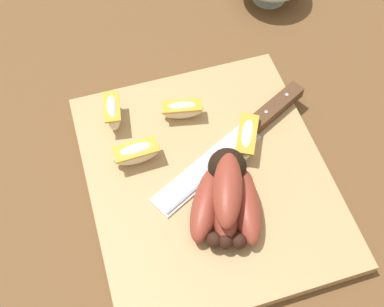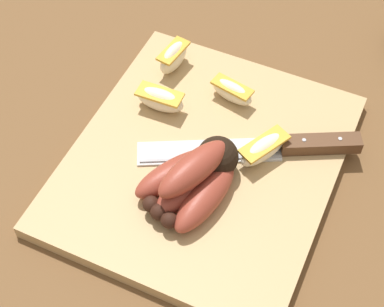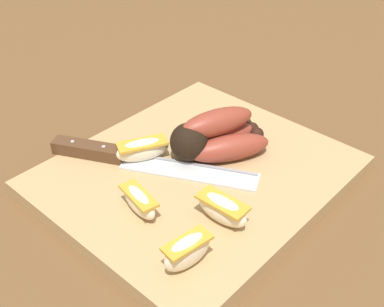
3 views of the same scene
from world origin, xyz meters
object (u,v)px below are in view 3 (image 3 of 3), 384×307
object	(u,v)px
banana_bunch	(215,136)
apple_wedge_far	(187,251)
apple_wedge_middle	(139,201)
apple_wedge_near	(143,149)
apple_wedge_extra	(222,209)
chefs_knife	(123,157)

from	to	relation	value
banana_bunch	apple_wedge_far	distance (m)	0.21
banana_bunch	apple_wedge_middle	bearing A→B (deg)	-174.47
banana_bunch	apple_wedge_far	bearing A→B (deg)	-147.48
apple_wedge_near	apple_wedge_extra	bearing A→B (deg)	-97.14
chefs_knife	apple_wedge_near	distance (m)	0.03
banana_bunch	apple_wedge_middle	xyz separation A→B (m)	(-0.15, -0.01, -0.01)
chefs_knife	apple_wedge_far	bearing A→B (deg)	-111.72
chefs_knife	apple_wedge_near	size ratio (longest dim) A/B	3.53
apple_wedge_near	apple_wedge_far	world-z (taller)	apple_wedge_far
apple_wedge_middle	apple_wedge_extra	xyz separation A→B (m)	(0.05, -0.08, 0.00)
banana_bunch	apple_wedge_near	xyz separation A→B (m)	(-0.08, 0.06, -0.01)
chefs_knife	apple_wedge_far	world-z (taller)	apple_wedge_far
apple_wedge_far	apple_wedge_middle	bearing A→B (deg)	77.20
banana_bunch	apple_wedge_far	xyz separation A→B (m)	(-0.17, -0.11, -0.00)
apple_wedge_near	apple_wedge_far	distance (m)	0.19
chefs_knife	apple_wedge_middle	xyz separation A→B (m)	(-0.05, -0.09, 0.01)
apple_wedge_middle	apple_wedge_extra	size ratio (longest dim) A/B	0.96
chefs_knife	apple_wedge_far	distance (m)	0.20
apple_wedge_middle	apple_wedge_near	bearing A→B (deg)	44.83
chefs_knife	apple_wedge_middle	size ratio (longest dim) A/B	4.11
chefs_knife	apple_wedge_near	xyz separation A→B (m)	(0.02, -0.02, 0.01)
apple_wedge_near	apple_wedge_extra	world-z (taller)	apple_wedge_extra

